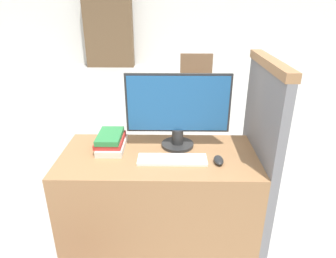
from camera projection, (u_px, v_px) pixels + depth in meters
wall_back at (170, 8)px, 7.46m from camera, size 12.00×0.06×2.80m
desk at (159, 204)px, 2.00m from camera, size 1.21×0.59×0.75m
carrel_divider at (257, 162)px, 1.92m from camera, size 0.07×0.69×1.33m
monitor at (178, 109)px, 1.86m from camera, size 0.65×0.21×0.48m
keyboard at (172, 160)px, 1.78m from camera, size 0.41×0.13×0.02m
mouse at (219, 160)px, 1.75m from camera, size 0.06×0.11×0.03m
book_stack at (111, 141)px, 1.91m from camera, size 0.18×0.27×0.10m
far_chair at (196, 86)px, 4.08m from camera, size 0.44×0.44×0.95m
bookshelf_far at (108, 24)px, 7.41m from camera, size 1.19×0.32×2.07m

